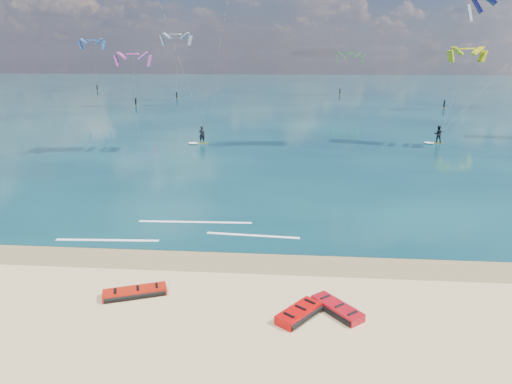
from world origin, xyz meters
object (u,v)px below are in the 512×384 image
packed_kite_right (299,317)px  kitesurfer_main (197,54)px  packed_kite_left (135,296)px  packed_kite_mid (337,312)px  kitesurfer_far (482,58)px

packed_kite_right → kitesurfer_main: bearing=55.8°
packed_kite_left → kitesurfer_main: bearing=75.4°
packed_kite_left → kitesurfer_main: 31.04m
packed_kite_left → packed_kite_right: size_ratio=1.24×
packed_kite_left → packed_kite_mid: 8.30m
packed_kite_left → packed_kite_right: packed_kite_right is taller
packed_kite_mid → packed_kite_right: (-1.48, -0.48, 0.00)m
packed_kite_right → kitesurfer_main: (-9.91, 30.44, 9.57)m
packed_kite_mid → kitesurfer_far: (17.24, 34.55, 9.18)m
packed_kite_mid → packed_kite_right: 1.56m
packed_kite_mid → packed_kite_left: bearing=-134.6°
packed_kite_left → packed_kite_mid: size_ratio=1.14×
packed_kite_right → kitesurfer_far: bearing=9.6°
packed_kite_left → packed_kite_right: (6.80, -1.08, 0.00)m
packed_kite_left → packed_kite_right: 6.88m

